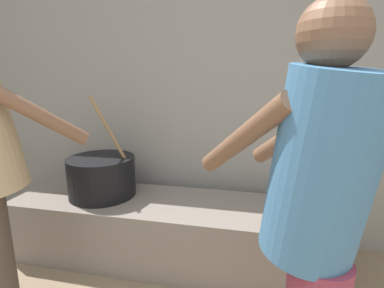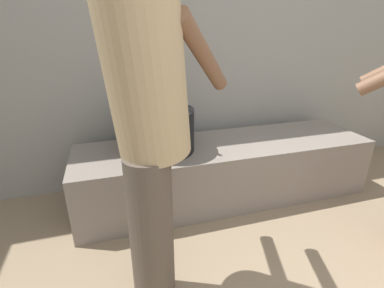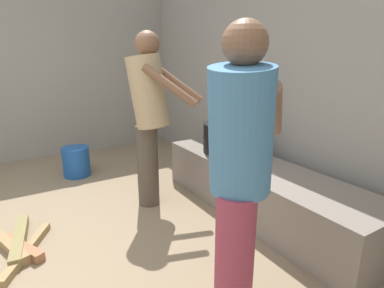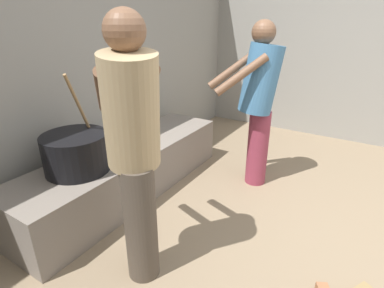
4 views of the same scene
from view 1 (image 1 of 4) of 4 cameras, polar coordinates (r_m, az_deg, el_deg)
block_enclosure_rear at (r=2.46m, az=-4.78°, el=10.70°), size 5.74×0.20×2.43m
hearth_ledge at (r=2.21m, az=-5.08°, el=-16.53°), size 2.22×0.60×0.45m
cooking_pot_main at (r=2.26m, az=-17.35°, el=-6.07°), size 0.49×0.49×0.75m
cook_in_blue_shirt at (r=1.03m, az=23.33°, el=-13.24°), size 0.66×0.70×1.53m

